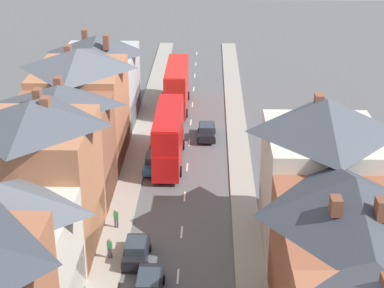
% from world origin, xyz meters
% --- Properties ---
extents(pavement_left, '(2.20, 104.00, 0.14)m').
position_xyz_m(pavement_left, '(-5.10, 38.00, 0.07)').
color(pavement_left, gray).
rests_on(pavement_left, ground).
extents(pavement_right, '(2.20, 104.00, 0.14)m').
position_xyz_m(pavement_right, '(5.10, 38.00, 0.07)').
color(pavement_right, gray).
rests_on(pavement_right, ground).
extents(centre_line_dashes, '(0.14, 97.80, 0.01)m').
position_xyz_m(centre_line_dashes, '(0.00, 36.00, 0.01)').
color(centre_line_dashes, silver).
rests_on(centre_line_dashes, ground).
extents(terrace_row_left, '(8.00, 72.02, 11.80)m').
position_xyz_m(terrace_row_left, '(-10.18, 23.25, 5.33)').
color(terrace_row_left, brown).
rests_on(terrace_row_left, ground).
extents(double_decker_bus_lead, '(2.74, 10.80, 5.30)m').
position_xyz_m(double_decker_bus_lead, '(-1.81, 58.63, 2.82)').
color(double_decker_bus_lead, red).
rests_on(double_decker_bus_lead, ground).
extents(double_decker_bus_mid_street, '(2.74, 10.80, 5.30)m').
position_xyz_m(double_decker_bus_mid_street, '(-1.81, 43.03, 2.82)').
color(double_decker_bus_mid_street, red).
rests_on(double_decker_bus_mid_street, ground).
extents(car_near_blue, '(1.90, 3.88, 1.68)m').
position_xyz_m(car_near_blue, '(-3.10, 25.90, 0.84)').
color(car_near_blue, black).
rests_on(car_near_blue, ground).
extents(car_parked_left_a, '(1.90, 4.28, 1.69)m').
position_xyz_m(car_parked_left_a, '(1.80, 49.23, 0.85)').
color(car_parked_left_a, black).
rests_on(car_parked_left_a, ground).
extents(car_parked_right_a, '(1.90, 4.58, 1.68)m').
position_xyz_m(car_parked_right_a, '(-1.80, 21.63, 0.85)').
color(car_parked_right_a, black).
rests_on(car_parked_right_a, ground).
extents(car_mid_black, '(1.90, 4.45, 1.67)m').
position_xyz_m(car_mid_black, '(-3.10, 41.31, 0.84)').
color(car_mid_black, '#236093').
rests_on(car_mid_black, ground).
extents(pedestrian_far_left, '(0.36, 0.22, 1.61)m').
position_xyz_m(pedestrian_far_left, '(-5.03, 25.97, 1.03)').
color(pedestrian_far_left, '#3D4256').
rests_on(pedestrian_far_left, pavement_left).
extents(pedestrian_far_right, '(0.36, 0.22, 1.61)m').
position_xyz_m(pedestrian_far_right, '(-5.17, 30.34, 1.03)').
color(pedestrian_far_right, '#3D4256').
rests_on(pedestrian_far_right, pavement_left).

